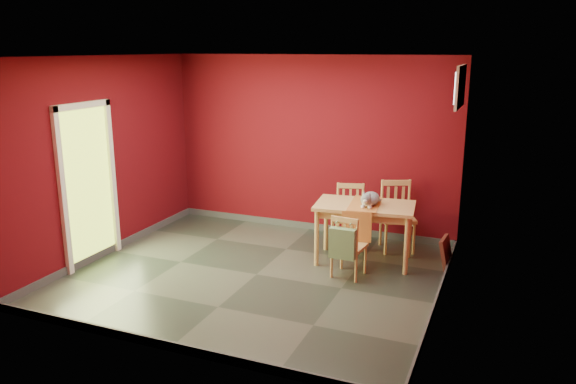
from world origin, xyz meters
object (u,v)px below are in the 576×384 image
at_px(dining_table, 365,211).
at_px(tote_bag, 342,243).
at_px(chair_far_right, 397,215).
at_px(cat, 370,196).
at_px(picture_frame, 446,252).
at_px(chair_far_left, 350,215).
at_px(chair_near, 348,245).

relative_size(dining_table, tote_bag, 3.05).
height_order(dining_table, chair_far_right, chair_far_right).
bearing_deg(cat, chair_far_right, 69.75).
relative_size(dining_table, cat, 2.84).
relative_size(cat, picture_frame, 1.18).
xyz_separation_m(chair_far_left, chair_near, (0.29, -1.11, -0.05)).
bearing_deg(cat, chair_far_left, 125.39).
bearing_deg(chair_near, dining_table, 84.72).
distance_m(chair_near, cat, 0.76).
bearing_deg(cat, dining_table, 158.61).
xyz_separation_m(chair_far_right, tote_bag, (-0.37, -1.45, 0.01)).
relative_size(chair_near, cat, 1.70).
bearing_deg(tote_bag, cat, 79.59).
height_order(chair_far_right, chair_near, chair_far_right).
distance_m(tote_bag, picture_frame, 1.53).
relative_size(dining_table, chair_far_right, 1.39).
height_order(chair_far_left, chair_near, chair_far_left).
height_order(cat, picture_frame, cat).
relative_size(chair_near, picture_frame, 2.00).
bearing_deg(chair_far_left, chair_near, -75.17).
distance_m(dining_table, chair_near, 0.65).
bearing_deg(chair_far_right, tote_bag, -104.30).
bearing_deg(chair_near, tote_bag, -93.48).
bearing_deg(chair_far_left, picture_frame, -12.44).
height_order(chair_near, picture_frame, chair_near).
distance_m(chair_far_left, tote_bag, 1.34).
bearing_deg(picture_frame, chair_far_left, 167.56).
xyz_separation_m(dining_table, chair_far_left, (-0.35, 0.53, -0.24)).
xyz_separation_m(dining_table, chair_near, (-0.05, -0.58, -0.29)).
xyz_separation_m(tote_bag, picture_frame, (1.12, 1.00, -0.31)).
bearing_deg(chair_far_right, chair_far_left, -168.06).
height_order(chair_far_left, cat, cat).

